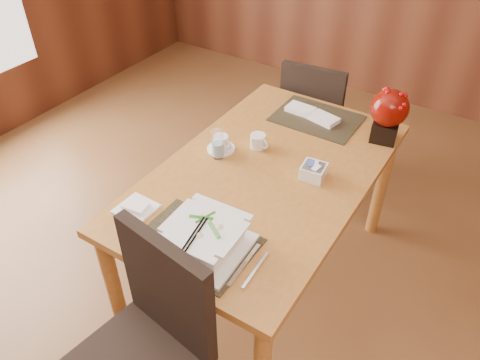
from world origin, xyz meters
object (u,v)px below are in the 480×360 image
Objects in this scene: bread_plate at (136,209)px; near_chair at (148,340)px; soup_setting at (205,238)px; coffee_cup at (221,144)px; water_glass at (217,144)px; creamer_jug at (258,141)px; sugar_caddy at (313,171)px; dining_table at (266,187)px; berry_decor at (389,113)px; far_chair at (314,117)px.

near_chair reaches higher than bread_plate.
coffee_cup is at bearing 116.69° from soup_setting.
creamer_jug is at bearing 53.89° from water_glass.
soup_setting reaches higher than sugar_caddy.
creamer_jug is 0.93× the size of sugar_caddy.
water_glass is (-0.26, -0.02, 0.17)m from dining_table.
berry_decor reaches higher than near_chair.
coffee_cup reaches higher than dining_table.
creamer_jug is at bearing 167.99° from sugar_caddy.
far_chair is (0.08, 0.98, -0.32)m from water_glass.
bread_plate is (-0.07, -0.50, -0.07)m from water_glass.
near_chair is at bearing -72.27° from coffee_cup.
bread_plate is at bearing -95.56° from coffee_cup.
soup_setting is 0.36× the size of far_chair.
water_glass reaches higher than creamer_jug.
far_chair is at bearing 85.28° from water_glass.
berry_decor is at bearing 71.28° from soup_setting.
creamer_jug reaches higher than sugar_caddy.
creamer_jug is 0.70m from bread_plate.
sugar_caddy is at bearing 3.50° from creamer_jug.
far_chair is (0.15, 1.48, -0.25)m from bread_plate.
coffee_cup is at bearing 108.28° from water_glass.
far_chair is (0.10, 0.92, -0.28)m from coffee_cup.
water_glass reaches higher than sugar_caddy.
water_glass is at bearing -110.61° from creamer_jug.
soup_setting is at bearing 93.28° from near_chair.
berry_decor is at bearing 55.99° from dining_table.
water_glass is 1.46× the size of creamer_jug.
berry_decor is 1.82× the size of bread_plate.
soup_setting is 1.16× the size of berry_decor.
dining_table is 0.71m from berry_decor.
water_glass is (-0.31, 0.53, 0.01)m from soup_setting.
soup_setting reaches higher than creamer_jug.
coffee_cup is at bearing -174.70° from sugar_caddy.
sugar_caddy is at bearing 5.30° from coffee_cup.
sugar_caddy is at bearing 48.52° from bread_plate.
bread_plate is 1.51m from far_chair.
soup_setting is 0.33× the size of near_chair.
creamer_jug is (-0.18, 0.70, -0.03)m from soup_setting.
water_glass is 0.47m from sugar_caddy.
berry_decor is (0.65, 0.52, 0.12)m from coffee_cup.
berry_decor reaches higher than dining_table.
dining_table is 0.24m from creamer_jug.
berry_decor is at bearing 54.17° from creamer_jug.
berry_decor reaches higher than bread_plate.
creamer_jug reaches higher than dining_table.
far_chair reaches higher than coffee_cup.
water_glass is at bearing -137.60° from berry_decor.
creamer_jug is at bearing 87.41° from far_chair.
berry_decor is (0.17, 0.47, 0.12)m from sugar_caddy.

